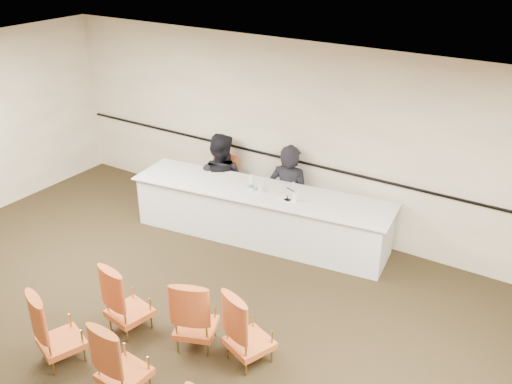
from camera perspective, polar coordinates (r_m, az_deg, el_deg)
floor at (r=6.80m, az=-10.25°, el=-17.39°), size 10.00×10.00×0.00m
ceiling at (r=5.26m, az=-12.80°, el=7.33°), size 10.00×10.00×0.00m
wall_back at (r=8.86m, az=6.52°, el=5.05°), size 10.00×0.04×3.00m
wall_rail at (r=8.98m, az=6.28°, el=2.58°), size 9.80×0.04×0.03m
panel_table at (r=8.93m, az=0.41°, el=-2.24°), size 4.23×1.49×0.83m
panelist_main at (r=9.32m, az=3.31°, el=-0.73°), size 0.75×0.56×1.90m
panelist_main_chair at (r=9.31m, az=3.31°, el=-0.65°), size 0.56×0.56×0.95m
panelist_second at (r=9.80m, az=-3.60°, el=0.78°), size 1.02×0.87×1.84m
panelist_second_chair at (r=9.80m, az=-3.60°, el=0.75°), size 0.56×0.56×0.95m
papers at (r=8.48m, az=3.13°, el=-0.72°), size 0.33×0.27×0.00m
microphone at (r=8.40m, az=3.18°, el=-0.06°), size 0.12×0.19×0.26m
water_bottle at (r=8.72m, az=-0.47°, el=0.99°), size 0.09×0.09×0.25m
drinking_glass at (r=8.68m, az=0.45°, el=0.31°), size 0.08×0.08×0.10m
coffee_cup at (r=8.41m, az=3.89°, el=-0.57°), size 0.08×0.08×0.11m
aud_chair_front_left at (r=7.16m, az=-12.68°, el=-10.23°), size 0.58×0.58×0.95m
aud_chair_front_mid at (r=6.80m, az=-6.09°, el=-11.83°), size 0.65×0.65×0.95m
aud_chair_front_right at (r=6.55m, az=-0.65°, el=-13.35°), size 0.64×0.64×0.95m
aud_chair_back_left at (r=6.92m, az=-19.12°, el=-12.58°), size 0.64×0.64×0.95m
aud_chair_back_mid at (r=6.33m, az=-13.21°, el=-15.82°), size 0.53×0.53×0.95m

